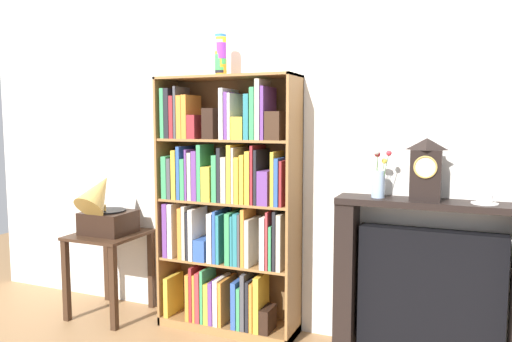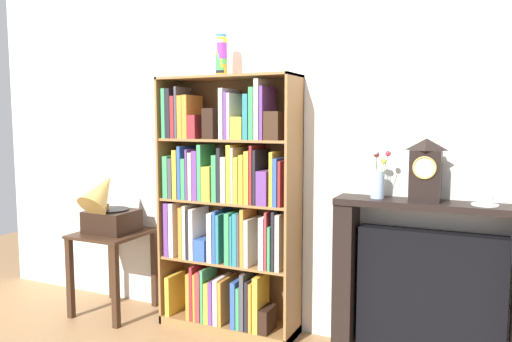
{
  "view_description": "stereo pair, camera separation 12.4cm",
  "coord_description": "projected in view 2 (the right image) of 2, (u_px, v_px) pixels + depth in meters",
  "views": [
    {
      "loc": [
        1.49,
        -2.91,
        1.49
      ],
      "look_at": [
        0.21,
        0.14,
        1.14
      ],
      "focal_mm": 34.43,
      "sensor_mm": 36.0,
      "label": 1
    },
    {
      "loc": [
        1.6,
        -2.86,
        1.49
      ],
      "look_at": [
        0.21,
        0.14,
        1.14
      ],
      "focal_mm": 34.43,
      "sensor_mm": 36.0,
      "label": 2
    }
  ],
  "objects": [
    {
      "name": "bookshelf",
      "position": [
        227.0,
        210.0,
        3.44
      ],
      "size": [
        1.0,
        0.31,
        1.79
      ],
      "color": "olive",
      "rests_on": "ground"
    },
    {
      "name": "teacup_with_saucer",
      "position": [
        485.0,
        201.0,
        2.77
      ],
      "size": [
        0.15,
        0.15,
        0.06
      ],
      "color": "white",
      "rests_on": "fireplace_mantel"
    },
    {
      "name": "mantel_clock",
      "position": [
        426.0,
        170.0,
        2.89
      ],
      "size": [
        0.18,
        0.15,
        0.37
      ],
      "color": "black",
      "rests_on": "fireplace_mantel"
    },
    {
      "name": "flower_vase",
      "position": [
        378.0,
        181.0,
        3.01
      ],
      "size": [
        0.12,
        0.12,
        0.31
      ],
      "color": "#99B2D1",
      "rests_on": "fireplace_mantel"
    },
    {
      "name": "gramophone",
      "position": [
        107.0,
        208.0,
        3.7
      ],
      "size": [
        0.35,
        0.44,
        0.51
      ],
      "color": "black",
      "rests_on": "side_table_left"
    },
    {
      "name": "fireplace_mantel",
      "position": [
        429.0,
        285.0,
        2.96
      ],
      "size": [
        1.14,
        0.25,
        1.01
      ],
      "color": "black",
      "rests_on": "ground"
    },
    {
      "name": "side_table_left",
      "position": [
        113.0,
        251.0,
        3.78
      ],
      "size": [
        0.5,
        0.53,
        0.63
      ],
      "color": "#382316",
      "rests_on": "ground"
    },
    {
      "name": "wall_back",
      "position": [
        265.0,
        147.0,
        3.49
      ],
      "size": [
        5.03,
        0.08,
        2.6
      ],
      "primitive_type": "cube",
      "color": "silver",
      "rests_on": "ground"
    },
    {
      "name": "cup_stack",
      "position": [
        221.0,
        55.0,
        3.34
      ],
      "size": [
        0.08,
        0.08,
        0.28
      ],
      "color": "orange",
      "rests_on": "bookshelf"
    },
    {
      "name": "ground_plane",
      "position": [
        220.0,
        337.0,
        3.41
      ],
      "size": [
        8.03,
        6.4,
        0.02
      ],
      "primitive_type": "cube",
      "color": "#997047"
    }
  ]
}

